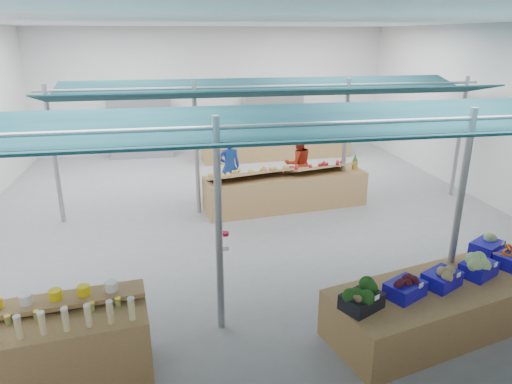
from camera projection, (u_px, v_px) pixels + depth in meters
floor at (245, 217)px, 10.38m from camera, size 13.00×13.00×0.00m
hall at (234, 92)px, 10.86m from camera, size 13.00×13.00×13.00m
pole_grid at (300, 157)px, 8.30m from camera, size 10.00×4.60×3.00m
awnings at (302, 104)px, 7.98m from camera, size 9.50×7.08×0.30m
back_shelving_left at (141, 128)px, 15.19m from camera, size 2.00×0.50×2.00m
back_shelving_right at (273, 123)px, 15.98m from camera, size 2.00×0.50×2.00m
bottle_shelf at (66, 344)px, 5.39m from camera, size 2.00×1.34×1.13m
veg_counter at (448, 304)px, 6.40m from camera, size 3.71×1.97×0.69m
fruit_counter at (286, 191)px, 10.82m from camera, size 3.93×1.37×0.82m
far_counter at (276, 145)px, 15.27m from camera, size 5.01×1.26×0.89m
crate_stack at (512, 306)px, 6.40m from camera, size 0.59×0.46×0.64m
vendor_left at (229, 167)px, 11.52m from camera, size 0.60×0.43×1.54m
vendor_right at (298, 163)px, 11.84m from camera, size 0.81×0.67×1.54m
crate_broccoli at (362, 297)px, 5.65m from camera, size 0.60×0.54×0.35m
crate_beets at (405, 287)px, 5.92m from camera, size 0.60×0.54×0.29m
crate_celeriac at (442, 276)px, 6.17m from camera, size 0.60×0.54×0.31m
crate_cabbage at (479, 265)px, 6.43m from camera, size 0.60×0.54×0.35m
crate_carrots at (512, 259)px, 6.71m from camera, size 0.60×0.54×0.29m
sparrow at (358, 298)px, 5.46m from camera, size 0.12×0.09×0.11m
pole_ribbon at (225, 235)px, 6.84m from camera, size 0.12×0.12×0.28m
apple_heap_yellow at (250, 172)px, 10.29m from camera, size 2.01×1.13×0.27m
apple_heap_red at (319, 166)px, 10.78m from camera, size 1.62×1.03×0.27m
pineapple at (355, 162)px, 11.05m from camera, size 0.14×0.14×0.39m
crate_extra at (487, 245)px, 7.08m from camera, size 0.61×0.55×0.32m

